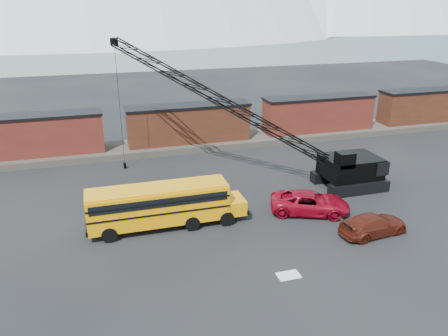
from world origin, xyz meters
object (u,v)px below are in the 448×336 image
at_px(maroon_suv, 373,225).
at_px(crawler_crane, 222,102).
at_px(red_pickup, 310,203).
at_px(school_bus, 163,204).

bearing_deg(maroon_suv, crawler_crane, 22.38).
relative_size(red_pickup, crawler_crane, 0.28).
distance_m(maroon_suv, crawler_crane, 16.36).
height_order(red_pickup, crawler_crane, crawler_crane).
height_order(school_bus, red_pickup, school_bus).
distance_m(red_pickup, maroon_suv, 5.12).
relative_size(school_bus, red_pickup, 1.91).
bearing_deg(red_pickup, maroon_suv, -124.84).
xyz_separation_m(school_bus, crawler_crane, (6.73, 7.83, 5.44)).
distance_m(school_bus, maroon_suv, 15.04).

